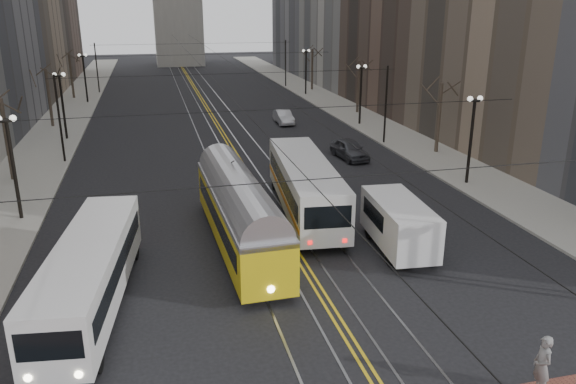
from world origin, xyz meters
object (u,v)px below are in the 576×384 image
rear_bus (305,188)px  pedestrian_b (542,366)px  sedan_silver (283,117)px  cargo_van (398,226)px  sedan_grey (349,149)px  transit_bus (91,275)px  streetcar (239,219)px

rear_bus → pedestrian_b: size_ratio=6.05×
rear_bus → pedestrian_b: (2.84, -16.69, -0.56)m
sedan_silver → cargo_van: bearing=-93.2°
rear_bus → sedan_grey: size_ratio=2.72×
transit_bus → streetcar: 7.87m
transit_bus → pedestrian_b: (13.67, -8.71, -0.38)m
transit_bus → streetcar: size_ratio=0.87×
cargo_van → sedan_grey: bearing=82.5°
transit_bus → rear_bus: bearing=43.4°
pedestrian_b → cargo_van: bearing=-171.9°
rear_bus → sedan_silver: bearing=84.7°
transit_bus → rear_bus: 13.46m
sedan_silver → pedestrian_b: bearing=-92.7°
rear_bus → sedan_silver: (4.73, 25.27, -0.88)m
rear_bus → sedan_grey: (6.58, 10.95, -0.81)m
rear_bus → streetcar: bearing=-134.9°
streetcar → cargo_van: streetcar is taller
sedan_grey → transit_bus: bearing=-138.7°
transit_bus → sedan_grey: size_ratio=2.51×
streetcar → sedan_silver: 30.25m
sedan_grey → pedestrian_b: pedestrian_b is taller
pedestrian_b → streetcar: bearing=-142.1°
rear_bus → sedan_grey: 12.80m
streetcar → cargo_van: (7.36, -2.23, -0.25)m
streetcar → sedan_silver: size_ratio=3.10×
sedan_grey → pedestrian_b: 27.89m
cargo_van → streetcar: bearing=167.6°
rear_bus → cargo_van: 6.58m
cargo_van → sedan_grey: 17.14m
streetcar → pedestrian_b: size_ratio=6.38×
streetcar → cargo_van: 7.70m
rear_bus → cargo_van: (3.06, -5.82, -0.32)m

